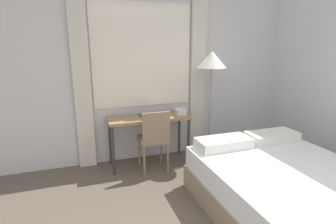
{
  "coord_description": "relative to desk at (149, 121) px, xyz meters",
  "views": [
    {
      "loc": [
        -1.08,
        -1.16,
        1.75
      ],
      "look_at": [
        0.02,
        2.02,
        0.9
      ],
      "focal_mm": 28.0,
      "sensor_mm": 36.0,
      "label": 1
    }
  ],
  "objects": [
    {
      "name": "standing_lamp",
      "position": [
        0.94,
        -0.1,
        0.8
      ],
      "size": [
        0.43,
        0.43,
        1.68
      ],
      "color": "#4C4C51",
      "rests_on": "ground_plane"
    },
    {
      "name": "telephone",
      "position": [
        0.48,
        -0.04,
        0.12
      ],
      "size": [
        0.17,
        0.16,
        0.1
      ],
      "color": "silver",
      "rests_on": "desk"
    },
    {
      "name": "desk_chair",
      "position": [
        0.01,
        -0.24,
        -0.15
      ],
      "size": [
        0.41,
        0.41,
        0.89
      ],
      "rotation": [
        0.0,
        0.0,
        -0.03
      ],
      "color": "#8C7259",
      "rests_on": "ground_plane"
    },
    {
      "name": "desk",
      "position": [
        0.0,
        0.0,
        0.0
      ],
      "size": [
        1.19,
        0.46,
        0.75
      ],
      "color": "#937551",
      "rests_on": "ground_plane"
    },
    {
      "name": "book",
      "position": [
        -0.01,
        0.04,
        0.09
      ],
      "size": [
        0.23,
        0.18,
        0.02
      ],
      "rotation": [
        0.0,
        0.0,
        0.02
      ],
      "color": "navy",
      "rests_on": "desk"
    },
    {
      "name": "wall_back_with_window",
      "position": [
        0.12,
        0.31,
        0.68
      ],
      "size": [
        5.52,
        0.13,
        2.7
      ],
      "color": "silver",
      "rests_on": "ground_plane"
    },
    {
      "name": "bed",
      "position": [
        1.05,
        -1.73,
        -0.4
      ],
      "size": [
        1.59,
        1.98,
        0.66
      ],
      "color": "gray",
      "rests_on": "ground_plane"
    }
  ]
}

